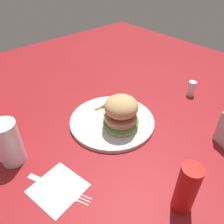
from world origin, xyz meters
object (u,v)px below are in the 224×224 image
object	(u,v)px
sandwich	(121,113)
napkin	(58,188)
fries_pile	(111,106)
plate	(112,121)
salt_shaker	(191,88)
fork	(58,188)
ketchup_bottle	(186,189)
drink_glass	(9,145)

from	to	relation	value
sandwich	napkin	world-z (taller)	sandwich
napkin	sandwich	bearing A→B (deg)	-167.97
fries_pile	plate	bearing A→B (deg)	51.10
salt_shaker	fork	bearing A→B (deg)	2.40
sandwich	fork	xyz separation A→B (m)	(0.25, 0.06, -0.06)
napkin	fork	bearing A→B (deg)	114.16
sandwich	fork	bearing A→B (deg)	12.37
fork	ketchup_bottle	world-z (taller)	ketchup_bottle
plate	salt_shaker	distance (m)	0.34
fork	salt_shaker	world-z (taller)	salt_shaker
napkin	ketchup_bottle	bearing A→B (deg)	129.79
plate	sandwich	size ratio (longest dim) A/B	2.49
napkin	drink_glass	bearing A→B (deg)	-75.27
fork	fries_pile	bearing A→B (deg)	-153.17
sandwich	fork	distance (m)	0.27
salt_shaker	plate	bearing A→B (deg)	-12.54
fries_pile	napkin	size ratio (longest dim) A/B	0.93
plate	fork	distance (m)	0.27
plate	ketchup_bottle	xyz separation A→B (m)	(0.08, 0.31, 0.06)
fries_pile	fork	size ratio (longest dim) A/B	0.62
fries_pile	ketchup_bottle	world-z (taller)	ketchup_bottle
napkin	ketchup_bottle	world-z (taller)	ketchup_bottle
fries_pile	napkin	bearing A→B (deg)	26.55
sandwich	drink_glass	bearing A→B (deg)	-18.83
fries_pile	salt_shaker	distance (m)	0.32
sandwich	salt_shaker	distance (m)	0.34
fries_pile	ketchup_bottle	bearing A→B (deg)	72.25
napkin	fork	world-z (taller)	fork
plate	drink_glass	world-z (taller)	drink_glass
napkin	ketchup_bottle	xyz separation A→B (m)	(-0.18, 0.22, 0.06)
sandwich	napkin	size ratio (longest dim) A/B	0.98
ketchup_bottle	fries_pile	bearing A→B (deg)	-107.75
fries_pile	napkin	distance (m)	0.33
fries_pile	ketchup_bottle	xyz separation A→B (m)	(0.12, 0.37, 0.05)
plate	drink_glass	bearing A→B (deg)	-10.94
napkin	drink_glass	xyz separation A→B (m)	(0.04, -0.15, 0.05)
drink_glass	ketchup_bottle	xyz separation A→B (m)	(-0.22, 0.37, 0.01)
salt_shaker	drink_glass	bearing A→B (deg)	-11.78
drink_glass	salt_shaker	world-z (taller)	drink_glass
plate	napkin	xyz separation A→B (m)	(0.26, 0.10, -0.01)
sandwich	salt_shaker	size ratio (longest dim) A/B	1.96
fork	ketchup_bottle	xyz separation A→B (m)	(-0.18, 0.22, 0.06)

